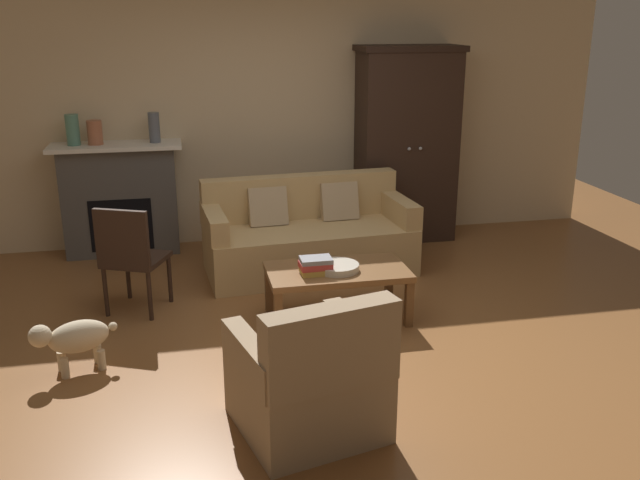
% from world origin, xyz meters
% --- Properties ---
extents(ground_plane, '(9.60, 9.60, 0.00)m').
position_xyz_m(ground_plane, '(0.00, 0.00, 0.00)').
color(ground_plane, brown).
extents(back_wall, '(7.20, 0.10, 2.80)m').
position_xyz_m(back_wall, '(0.00, 2.55, 1.40)').
color(back_wall, beige).
rests_on(back_wall, ground).
extents(fireplace, '(1.26, 0.48, 1.12)m').
position_xyz_m(fireplace, '(-1.55, 2.30, 0.57)').
color(fireplace, '#4C4947').
rests_on(fireplace, ground).
extents(armoire, '(1.06, 0.57, 2.03)m').
position_xyz_m(armoire, '(1.40, 2.22, 1.02)').
color(armoire, black).
rests_on(armoire, ground).
extents(couch, '(1.97, 0.99, 0.86)m').
position_xyz_m(couch, '(0.19, 1.42, 0.32)').
color(couch, tan).
rests_on(couch, ground).
extents(coffee_table, '(1.10, 0.60, 0.42)m').
position_xyz_m(coffee_table, '(0.21, 0.27, 0.37)').
color(coffee_table, brown).
rests_on(coffee_table, ground).
extents(fruit_bowl, '(0.34, 0.34, 0.05)m').
position_xyz_m(fruit_bowl, '(0.20, 0.24, 0.45)').
color(fruit_bowl, beige).
rests_on(fruit_bowl, coffee_table).
extents(book_stack, '(0.25, 0.18, 0.13)m').
position_xyz_m(book_stack, '(0.02, 0.20, 0.48)').
color(book_stack, gold).
rests_on(book_stack, coffee_table).
extents(mantel_vase_jade, '(0.13, 0.13, 0.30)m').
position_xyz_m(mantel_vase_jade, '(-1.93, 2.28, 1.27)').
color(mantel_vase_jade, slate).
rests_on(mantel_vase_jade, fireplace).
extents(mantel_vase_terracotta, '(0.14, 0.14, 0.23)m').
position_xyz_m(mantel_vase_terracotta, '(-1.73, 2.28, 1.24)').
color(mantel_vase_terracotta, '#A86042').
rests_on(mantel_vase_terracotta, fireplace).
extents(mantel_vase_slate, '(0.11, 0.11, 0.29)m').
position_xyz_m(mantel_vase_slate, '(-1.17, 2.28, 1.27)').
color(mantel_vase_slate, '#565B66').
rests_on(mantel_vase_slate, fireplace).
extents(armchair_near_left, '(0.92, 0.93, 0.88)m').
position_xyz_m(armchair_near_left, '(-0.30, -1.23, 0.32)').
color(armchair_near_left, '#997F60').
rests_on(armchair_near_left, ground).
extents(side_chair_wooden, '(0.58, 0.58, 0.90)m').
position_xyz_m(side_chair_wooden, '(-1.38, 0.71, 0.51)').
color(side_chair_wooden, black).
rests_on(side_chair_wooden, ground).
extents(dog, '(0.55, 0.31, 0.39)m').
position_xyz_m(dog, '(-1.72, -0.21, 0.25)').
color(dog, beige).
rests_on(dog, ground).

